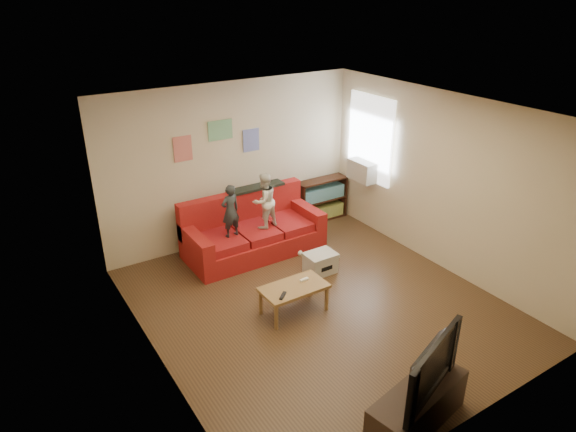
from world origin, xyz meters
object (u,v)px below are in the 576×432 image
sofa (252,232)px  child_a (230,211)px  child_b (264,201)px  coffee_table (294,290)px  tv_stand (417,407)px  television (423,365)px  bookshelf (321,201)px  file_box (320,263)px

sofa → child_a: bearing=-158.7°
sofa → child_b: bearing=-50.1°
child_b → coffee_table: bearing=61.8°
sofa → tv_stand: sofa is taller
child_a → television: child_a is taller
sofa → child_b: 0.64m
bookshelf → file_box: (-1.17, -1.59, -0.19)m
sofa → tv_stand: 4.17m
file_box → tv_stand: bearing=-107.8°
bookshelf → television: (-2.12, -4.55, 0.41)m
file_box → bookshelf: bearing=53.7°
coffee_table → television: bearing=-90.9°
television → sofa: bearing=64.6°
sofa → child_a: child_a is taller
sofa → file_box: bearing=-65.6°
tv_stand → sofa: bearing=73.3°
sofa → television: (-0.41, -4.15, 0.44)m
coffee_table → file_box: size_ratio=1.89×
coffee_table → sofa: bearing=78.5°
sofa → bookshelf: size_ratio=2.26×
coffee_table → bookshelf: bearing=47.2°
child_a → television: size_ratio=0.78×
tv_stand → child_a: bearing=79.6°
coffee_table → bookshelf: 3.06m
child_a → coffee_table: size_ratio=0.96×
tv_stand → television: (0.00, 0.00, 0.54)m
child_a → file_box: child_a is taller
child_a → file_box: size_ratio=1.81×
child_b → file_box: bearing=100.4°
coffee_table → file_box: bearing=35.6°
child_b → tv_stand: bearing=71.2°
file_box → tv_stand: (-0.95, -2.96, 0.06)m
bookshelf → tv_stand: (-2.12, -4.55, -0.13)m
sofa → coffee_table: sofa is taller
child_a → tv_stand: (0.04, -3.97, -0.67)m
sofa → bookshelf: 1.76m
coffee_table → file_box: 1.14m
child_b → file_box: (0.39, -1.01, -0.76)m
child_b → bookshelf: bearing=-170.4°
child_a → bookshelf: (2.16, 0.58, -0.54)m
child_a → sofa: bearing=-164.4°
sofa → bookshelf: sofa is taller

